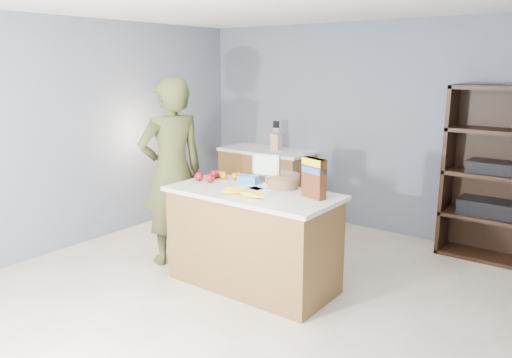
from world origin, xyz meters
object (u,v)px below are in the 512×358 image
Objects in this scene: cereal_box at (314,175)px; person at (172,172)px; counter_peninsula at (253,242)px; shelving_unit at (492,177)px; tv at (266,166)px.

person is at bearing -175.12° from cereal_box.
counter_peninsula is 2.61m from shelving_unit.
person is 5.57× the size of cereal_box.
person is at bearing -141.17° from shelving_unit.
counter_peninsula is 4.59× the size of cereal_box.
counter_peninsula is 1.14m from person.
cereal_box is at bearing -117.30° from shelving_unit.
shelving_unit is 6.38× the size of tv.
tv is 0.83× the size of cereal_box.
shelving_unit is (1.55, 2.05, 0.45)m from counter_peninsula.
counter_peninsula is 0.87× the size of shelving_unit.
person reaches higher than shelving_unit.
shelving_unit is 0.95× the size of person.
shelving_unit is 5.30× the size of cereal_box.
shelving_unit is 2.18m from cereal_box.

